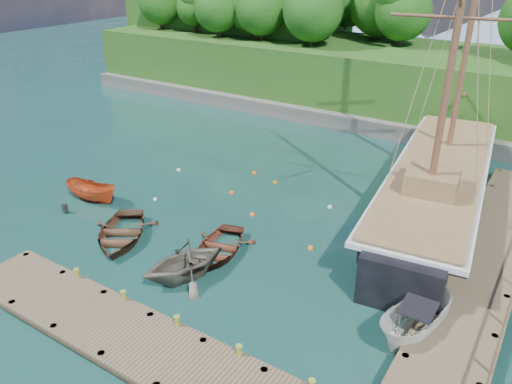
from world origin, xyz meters
TOP-DOWN VIEW (x-y plane):
  - ground at (0.00, 0.00)m, footprint 160.00×160.00m
  - dock_near at (2.00, -6.50)m, footprint 20.00×3.20m
  - dock_east at (11.50, 7.00)m, footprint 3.20×24.00m
  - bollard_0 at (-4.00, -5.10)m, footprint 0.26×0.26m
  - bollard_1 at (-1.00, -5.10)m, footprint 0.26×0.26m
  - bollard_2 at (2.00, -5.10)m, footprint 0.26×0.26m
  - bollard_3 at (5.00, -5.10)m, footprint 0.26×0.26m
  - rowboat_0 at (-5.58, -1.00)m, footprint 5.69×6.12m
  - rowboat_1 at (-0.38, -1.86)m, footprint 4.87×5.19m
  - rowboat_2 at (-0.33, 0.77)m, footprint 4.21×5.09m
  - motorboat_orange at (-10.49, 1.34)m, footprint 3.88×1.80m
  - cabin_boat_white at (10.00, 0.12)m, footprint 2.65×4.77m
  - schooner at (7.63, 11.85)m, footprint 7.47×28.17m
  - mooring_buoy_0 at (-7.35, 3.53)m, footprint 0.27×0.27m
  - mooring_buoy_1 at (-3.84, 6.87)m, footprint 0.35×0.35m
  - mooring_buoy_2 at (-1.10, 5.13)m, footprint 0.33×0.33m
  - mooring_buoy_3 at (2.34, 8.49)m, footprint 0.31×0.31m
  - mooring_buoy_4 at (-4.34, 10.33)m, footprint 0.33×0.33m
  - mooring_buoy_5 at (-2.30, 9.78)m, footprint 0.31×0.31m
  - mooring_buoy_6 at (-9.14, 7.85)m, footprint 0.29×0.29m
  - mooring_buoy_7 at (3.47, 3.71)m, footprint 0.35×0.35m
  - headland at (-12.88, 31.36)m, footprint 51.00×19.31m

SIDE VIEW (x-z plane):
  - ground at x=0.00m, z-range 0.00..0.00m
  - bollard_0 at x=-4.00m, z-range -0.23..0.23m
  - bollard_1 at x=-1.00m, z-range -0.23..0.23m
  - bollard_2 at x=2.00m, z-range -0.23..0.23m
  - bollard_3 at x=5.00m, z-range -0.23..0.23m
  - rowboat_0 at x=-5.58m, z-range -0.52..0.52m
  - rowboat_1 at x=-0.38m, z-range -1.09..1.09m
  - rowboat_2 at x=-0.33m, z-range -0.46..0.46m
  - motorboat_orange at x=-10.49m, z-range -0.73..0.73m
  - cabin_boat_white at x=10.00m, z-range -0.87..0.87m
  - mooring_buoy_0 at x=-7.35m, z-range -0.14..0.14m
  - mooring_buoy_1 at x=-3.84m, z-range -0.18..0.18m
  - mooring_buoy_2 at x=-1.10m, z-range -0.17..0.17m
  - mooring_buoy_3 at x=2.34m, z-range -0.15..0.15m
  - mooring_buoy_4 at x=-4.34m, z-range -0.17..0.17m
  - mooring_buoy_5 at x=-2.30m, z-range -0.15..0.15m
  - mooring_buoy_6 at x=-9.14m, z-range -0.14..0.14m
  - mooring_buoy_7 at x=3.47m, z-range -0.18..0.18m
  - dock_near at x=2.00m, z-range -0.12..0.98m
  - dock_east at x=11.50m, z-range -0.12..0.98m
  - schooner at x=7.63m, z-range -9.24..11.54m
  - headland at x=-12.88m, z-range -0.91..11.99m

